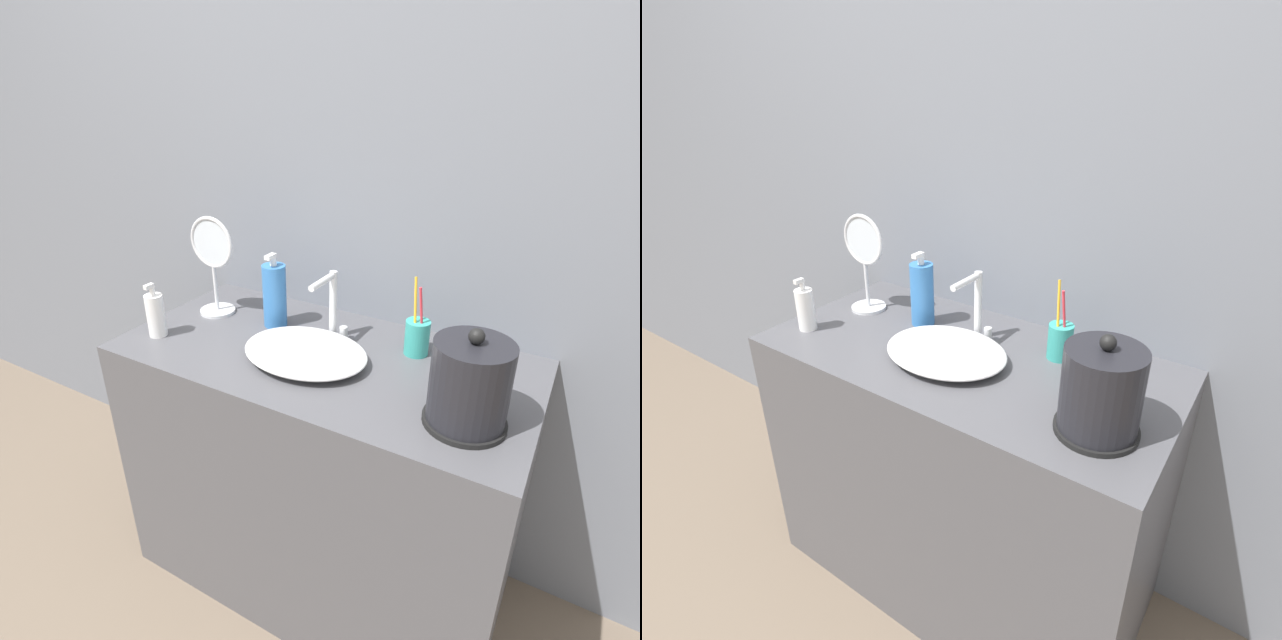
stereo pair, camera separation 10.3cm
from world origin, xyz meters
The scene contains 10 objects.
ground_plane centered at (0.00, 0.00, 0.00)m, with size 12.00×12.00×0.00m, color #6B5B4C.
wall_back centered at (0.00, 0.58, 1.30)m, with size 6.00×0.04×2.60m.
vanity_counter centered at (0.00, 0.28, 0.42)m, with size 1.13×0.56×0.84m.
sink_basin centered at (-0.02, 0.23, 0.87)m, with size 0.34×0.27×0.05m.
faucet centered at (-0.02, 0.37, 0.95)m, with size 0.06×0.13×0.20m.
electric_kettle centered at (0.42, 0.17, 0.93)m, with size 0.18×0.18×0.23m.
toothbrush_cup centered at (0.22, 0.41, 0.89)m, with size 0.07×0.07×0.22m.
lotion_bottle centered at (-0.47, 0.14, 0.90)m, with size 0.05×0.05×0.16m.
shampoo_bottle centered at (-0.21, 0.37, 0.94)m, with size 0.07×0.07×0.23m.
vanity_mirror centered at (-0.43, 0.35, 1.01)m, with size 0.16×0.11×0.31m.
Camera 2 is at (0.67, -0.70, 1.51)m, focal length 28.00 mm.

